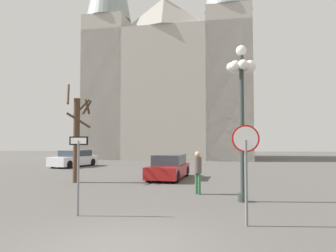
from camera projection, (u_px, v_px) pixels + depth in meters
ground_plane at (118, 248)px, 6.31m from camera, size 120.00×120.00×0.00m
cathedral at (170, 74)px, 39.51m from camera, size 21.07×14.05×33.13m
stop_sign at (246, 156)px, 8.00m from camera, size 0.71×0.08×2.61m
one_way_arrow_sign at (78, 166)px, 9.07m from camera, size 0.58×0.08×2.32m
street_lamp at (242, 88)px, 11.31m from camera, size 1.08×1.08×5.72m
bare_tree at (77, 135)px, 16.39m from camera, size 1.52×1.71×5.30m
parked_car_near_red at (169, 167)px, 17.94m from camera, size 2.36×4.58×1.39m
parked_car_far_white at (74, 159)px, 26.36m from camera, size 3.05×4.81×1.40m
pedestrian_walking at (198, 168)px, 12.71m from camera, size 0.32×0.32×1.76m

